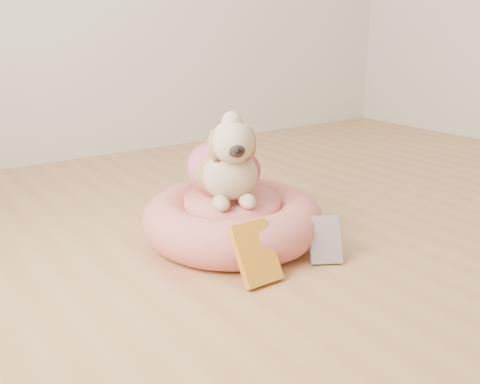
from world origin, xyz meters
TOP-DOWN VIEW (x-y plane):
  - floor at (0.00, 0.00)m, footprint 4.50×4.50m
  - pet_bed at (-0.50, 0.63)m, footprint 0.69×0.69m
  - dog at (-0.52, 0.66)m, footprint 0.48×0.56m
  - book_yellow at (-0.63, 0.31)m, footprint 0.14×0.13m
  - book_white at (-0.34, 0.29)m, footprint 0.15×0.14m

SIDE VIEW (x-z plane):
  - floor at x=0.00m, z-range 0.00..0.00m
  - book_white at x=-0.34m, z-range 0.00..0.16m
  - pet_bed at x=-0.50m, z-range 0.00..0.17m
  - book_yellow at x=-0.63m, z-range 0.00..0.19m
  - dog at x=-0.52m, z-range 0.18..0.53m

